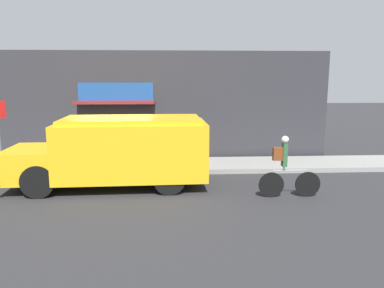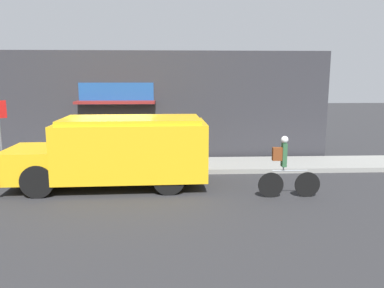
# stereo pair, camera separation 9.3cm
# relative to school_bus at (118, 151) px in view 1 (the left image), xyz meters

# --- Properties ---
(ground_plane) EXTENTS (70.00, 70.00, 0.00)m
(ground_plane) POSITION_rel_school_bus_xyz_m (-0.31, 1.28, -1.11)
(ground_plane) COLOR #2B2B2D
(sidewalk) EXTENTS (28.00, 2.05, 0.16)m
(sidewalk) POSITION_rel_school_bus_xyz_m (-0.31, 2.30, -1.03)
(sidewalk) COLOR gray
(sidewalk) RESTS_ON ground_plane
(storefront) EXTENTS (16.22, 0.86, 4.29)m
(storefront) POSITION_rel_school_bus_xyz_m (-0.31, 3.60, 1.04)
(storefront) COLOR #2D2D33
(storefront) RESTS_ON ground_plane
(school_bus) EXTENTS (5.91, 2.67, 2.11)m
(school_bus) POSITION_rel_school_bus_xyz_m (0.00, 0.00, 0.00)
(school_bus) COLOR yellow
(school_bus) RESTS_ON ground_plane
(cyclist) EXTENTS (1.73, 0.20, 1.72)m
(cyclist) POSITION_rel_school_bus_xyz_m (4.74, -1.28, -0.31)
(cyclist) COLOR black
(cyclist) RESTS_ON ground_plane
(trash_bin) EXTENTS (0.49, 0.49, 0.85)m
(trash_bin) POSITION_rel_school_bus_xyz_m (-1.12, 2.47, -0.53)
(trash_bin) COLOR #2D5138
(trash_bin) RESTS_ON sidewalk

